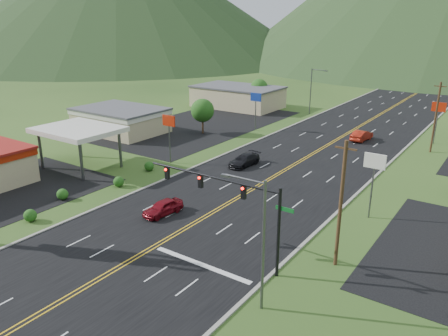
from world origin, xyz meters
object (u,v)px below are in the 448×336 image
Objects in this scene: traffic_signal at (232,198)px; streetlight_east at (259,237)px; car_dark_mid at (244,160)px; car_red_near at (163,208)px; car_red_far at (362,136)px; streetlight_west at (312,88)px; gas_canopy at (78,131)px.

traffic_signal is 1.46× the size of streetlight_east.
car_dark_mid is at bearing 119.75° from traffic_signal.
car_red_far is at bearing 87.45° from car_red_near.
car_red_far is (-3.17, 41.54, -4.51)m from traffic_signal.
streetlight_west reaches higher than gas_canopy.
streetlight_west is at bearing -37.73° from car_red_far.
streetlight_east is 64.21m from streetlight_west.
traffic_signal is 58.88m from streetlight_west.
gas_canopy is at bearing -139.45° from car_dark_mid.
streetlight_west is at bearing 77.87° from gas_canopy.
car_red_far is at bearing 72.09° from car_dark_mid.
streetlight_west is 49.10m from gas_canopy.
car_red_far is (8.51, 21.11, 0.08)m from car_dark_mid.
car_red_near is at bearing 154.12° from streetlight_east.
traffic_signal is 11.64m from car_red_near.
car_dark_mid is (6.48, -35.57, -4.44)m from streetlight_west.
streetlight_west reaches higher than car_red_near.
car_red_far reaches higher than car_dark_mid.
streetlight_east is at bearing -52.12° from car_dark_mid.
car_dark_mid is at bearing 74.27° from car_red_far.
car_red_near is at bearing 162.43° from traffic_signal.
streetlight_east is at bearing -69.14° from streetlight_west.
streetlight_west reaches higher than car_red_far.
gas_canopy is at bearing 160.12° from streetlight_east.
traffic_signal is 1.31× the size of gas_canopy.
traffic_signal reaches higher than car_red_far.
gas_canopy is at bearing -102.13° from streetlight_west.
car_red_near is (18.29, -4.78, -4.15)m from gas_canopy.
traffic_signal is at bearing 139.61° from streetlight_east.
car_red_near is (7.97, -52.78, -4.45)m from streetlight_west.
car_red_near is 0.86× the size of car_red_far.
car_dark_mid is at bearing 123.83° from streetlight_east.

